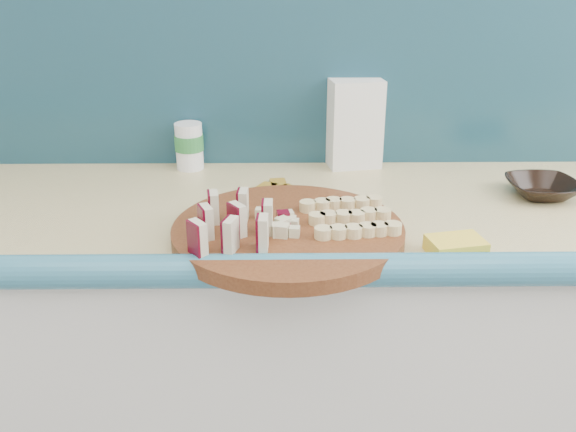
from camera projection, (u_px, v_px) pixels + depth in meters
The scene contains 11 objects.
kitchen_counter at pixel (309, 377), 1.55m from camera, with size 2.20×0.63×0.91m.
backsplash at pixel (307, 62), 1.54m from camera, with size 2.20×0.02×0.50m, color teal.
cutting_board at pixel (288, 232), 1.21m from camera, with size 0.44×0.44×0.03m, color #4E2310.
apple_wedges at pixel (232, 222), 1.14m from camera, with size 0.14×0.18×0.06m.
apple_chunks at pixel (273, 222), 1.19m from camera, with size 0.06×0.07×0.02m.
banana_slices at pixel (350, 216), 1.22m from camera, with size 0.18×0.18×0.02m.
brown_bowl at pixel (542, 188), 1.41m from camera, with size 0.15×0.15×0.04m, color black.
flour_bag at pixel (354, 123), 1.57m from camera, with size 0.13×0.09×0.22m, color white.
canister at pixel (189, 145), 1.56m from camera, with size 0.07×0.07×0.11m.
sponge at pixel (456, 246), 1.15m from camera, with size 0.10×0.07×0.03m, color yellow.
banana_peel at pixel (280, 194), 1.42m from camera, with size 0.23×0.19×0.01m.
Camera 1 is at (0.03, 0.23, 1.43)m, focal length 40.00 mm.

